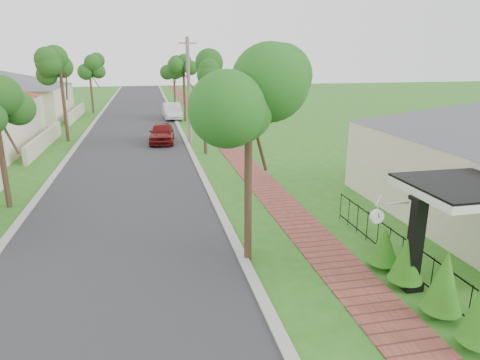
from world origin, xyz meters
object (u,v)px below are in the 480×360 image
object	(u,v)px
parked_car_red	(162,133)
near_tree	(249,106)
station_clock	(379,215)
parked_car_white	(172,111)
utility_pole	(189,91)
porch_post	(414,249)

from	to	relation	value
parked_car_red	near_tree	xyz separation A→B (m)	(1.80, -18.46, 3.85)
station_clock	parked_car_red	bearing A→B (deg)	102.87
parked_car_white	utility_pole	world-z (taller)	utility_pole
utility_pole	station_clock	bearing A→B (deg)	-81.97
near_tree	utility_pole	distance (m)	17.77
utility_pole	parked_car_white	bearing A→B (deg)	92.30
porch_post	parked_car_red	world-z (taller)	porch_post
parked_car_white	near_tree	size ratio (longest dim) A/B	0.79
porch_post	utility_pole	size ratio (longest dim) A/B	0.36
near_tree	station_clock	bearing A→B (deg)	-35.92
parked_car_white	station_clock	bearing A→B (deg)	-86.58
porch_post	station_clock	distance (m)	1.25
near_tree	utility_pole	world-z (taller)	utility_pole
parked_car_white	station_clock	size ratio (longest dim) A/B	4.31
porch_post	station_clock	bearing A→B (deg)	154.83
porch_post	near_tree	world-z (taller)	near_tree
utility_pole	station_clock	size ratio (longest dim) A/B	6.73
utility_pole	station_clock	world-z (taller)	utility_pole
parked_car_white	utility_pole	xyz separation A→B (m)	(0.50, -12.44, 2.82)
porch_post	near_tree	size ratio (longest dim) A/B	0.44
porch_post	utility_pole	distance (m)	20.72
utility_pole	near_tree	bearing A→B (deg)	-90.32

